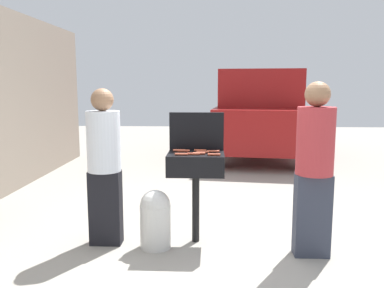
{
  "coord_description": "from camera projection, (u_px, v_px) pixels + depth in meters",
  "views": [
    {
      "loc": [
        -0.04,
        -4.27,
        1.69
      ],
      "look_at": [
        -0.26,
        0.39,
        1.0
      ],
      "focal_mm": 37.27,
      "sensor_mm": 36.0,
      "label": 1
    }
  ],
  "objects": [
    {
      "name": "hot_dog_2",
      "position": [
        179.0,
        150.0,
        4.34
      ],
      "size": [
        0.13,
        0.03,
        0.03
      ],
      "primitive_type": "cylinder",
      "rotation": [
        0.0,
        1.57,
        -0.07
      ],
      "color": "#C6593D",
      "rests_on": "bbq_grill"
    },
    {
      "name": "ground_plane",
      "position": [
        213.0,
        237.0,
        4.47
      ],
      "size": [
        24.0,
        24.0,
        0.0
      ],
      "primitive_type": "plane",
      "color": "#9E998E"
    },
    {
      "name": "grill_lid_open",
      "position": [
        197.0,
        131.0,
        4.41
      ],
      "size": [
        0.6,
        0.05,
        0.42
      ],
      "primitive_type": "cube",
      "color": "black",
      "rests_on": "bbq_grill"
    },
    {
      "name": "hot_dog_5",
      "position": [
        181.0,
        154.0,
        4.1
      ],
      "size": [
        0.13,
        0.03,
        0.03
      ],
      "primitive_type": "cylinder",
      "rotation": [
        0.0,
        1.57,
        -0.03
      ],
      "color": "#C6593D",
      "rests_on": "bbq_grill"
    },
    {
      "name": "hot_dog_7",
      "position": [
        184.0,
        151.0,
        4.31
      ],
      "size": [
        0.13,
        0.03,
        0.03
      ],
      "primitive_type": "cylinder",
      "rotation": [
        0.0,
        1.57,
        0.02
      ],
      "color": "#B74C33",
      "rests_on": "bbq_grill"
    },
    {
      "name": "hot_dog_6",
      "position": [
        200.0,
        150.0,
        4.33
      ],
      "size": [
        0.13,
        0.03,
        0.03
      ],
      "primitive_type": "cylinder",
      "rotation": [
        0.0,
        1.57,
        -0.06
      ],
      "color": "#AD4228",
      "rests_on": "bbq_grill"
    },
    {
      "name": "hot_dog_3",
      "position": [
        213.0,
        151.0,
        4.27
      ],
      "size": [
        0.13,
        0.04,
        0.03
      ],
      "primitive_type": "cylinder",
      "rotation": [
        0.0,
        1.57,
        0.1
      ],
      "color": "#B74C33",
      "rests_on": "bbq_grill"
    },
    {
      "name": "hot_dog_0",
      "position": [
        203.0,
        152.0,
        4.23
      ],
      "size": [
        0.13,
        0.03,
        0.03
      ],
      "primitive_type": "cylinder",
      "rotation": [
        0.0,
        1.57,
        0.05
      ],
      "color": "#C6593D",
      "rests_on": "bbq_grill"
    },
    {
      "name": "person_right",
      "position": [
        314.0,
        163.0,
        3.87
      ],
      "size": [
        0.36,
        0.36,
        1.73
      ],
      "rotation": [
        0.0,
        0.0,
        3.3
      ],
      "color": "#333847",
      "rests_on": "ground"
    },
    {
      "name": "parked_minivan",
      "position": [
        260.0,
        113.0,
        9.54
      ],
      "size": [
        2.44,
        4.59,
        2.02
      ],
      "rotation": [
        0.0,
        0.0,
        3.03
      ],
      "color": "maroon",
      "rests_on": "ground"
    },
    {
      "name": "propane_tank",
      "position": [
        155.0,
        218.0,
        4.15
      ],
      "size": [
        0.32,
        0.32,
        0.62
      ],
      "color": "silver",
      "rests_on": "ground"
    },
    {
      "name": "hot_dog_1",
      "position": [
        193.0,
        154.0,
        4.12
      ],
      "size": [
        0.13,
        0.03,
        0.03
      ],
      "primitive_type": "cylinder",
      "rotation": [
        0.0,
        1.57,
        -0.0
      ],
      "color": "#B74C33",
      "rests_on": "bbq_grill"
    },
    {
      "name": "hot_dog_8",
      "position": [
        199.0,
        153.0,
        4.15
      ],
      "size": [
        0.13,
        0.03,
        0.03
      ],
      "primitive_type": "cylinder",
      "rotation": [
        0.0,
        1.57,
        0.02
      ],
      "color": "#C6593D",
      "rests_on": "bbq_grill"
    },
    {
      "name": "person_left",
      "position": [
        104.0,
        161.0,
        4.17
      ],
      "size": [
        0.35,
        0.35,
        1.66
      ],
      "rotation": [
        0.0,
        0.0,
        0.17
      ],
      "color": "black",
      "rests_on": "ground"
    },
    {
      "name": "hot_dog_4",
      "position": [
        214.0,
        155.0,
        4.07
      ],
      "size": [
        0.13,
        0.03,
        0.03
      ],
      "primitive_type": "cylinder",
      "rotation": [
        0.0,
        1.57,
        -0.0
      ],
      "color": "#B74C33",
      "rests_on": "bbq_grill"
    },
    {
      "name": "bbq_grill",
      "position": [
        196.0,
        167.0,
        4.24
      ],
      "size": [
        0.6,
        0.44,
        0.97
      ],
      "color": "black",
      "rests_on": "ground"
    }
  ]
}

